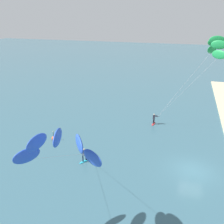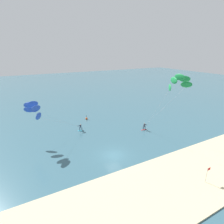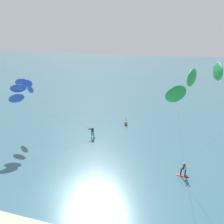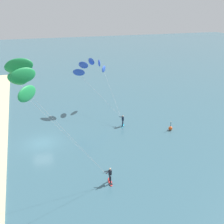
{
  "view_description": "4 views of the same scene",
  "coord_description": "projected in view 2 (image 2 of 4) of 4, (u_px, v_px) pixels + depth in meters",
  "views": [
    {
      "loc": [
        -24.12,
        1.74,
        15.92
      ],
      "look_at": [
        5.24,
        10.74,
        3.59
      ],
      "focal_mm": 39.82,
      "sensor_mm": 36.0,
      "label": 1
    },
    {
      "loc": [
        -12.72,
        -23.18,
        16.95
      ],
      "look_at": [
        5.09,
        10.11,
        3.87
      ],
      "focal_mm": 28.83,
      "sensor_mm": 36.0,
      "label": 2
    },
    {
      "loc": [
        9.75,
        -17.12,
        15.13
      ],
      "look_at": [
        2.24,
        8.32,
        5.58
      ],
      "focal_mm": 37.98,
      "sensor_mm": 36.0,
      "label": 3
    },
    {
      "loc": [
        33.34,
        -1.47,
        16.86
      ],
      "look_at": [
        5.34,
        7.87,
        5.33
      ],
      "focal_mm": 44.53,
      "sensor_mm": 36.0,
      "label": 4
    }
  ],
  "objects": [
    {
      "name": "kitesurfer_mid_water",
      "position": [
        177.0,
        84.0,
        31.0
      ],
      "size": [
        6.25,
        8.81,
        13.14
      ],
      "color": "red",
      "rests_on": "ground"
    },
    {
      "name": "beach_flag",
      "position": [
        208.0,
        172.0,
        23.68
      ],
      "size": [
        0.57,
        0.05,
        2.2
      ],
      "color": "gray",
      "rests_on": "sand_strip"
    },
    {
      "name": "kitesurfer_nearshore",
      "position": [
        35.0,
        109.0,
        31.69
      ],
      "size": [
        11.37,
        6.19,
        8.57
      ],
      "color": "#23ADD1",
      "rests_on": "ground"
    },
    {
      "name": "sand_strip",
      "position": [
        151.0,
        193.0,
        22.39
      ],
      "size": [
        80.0,
        11.11,
        0.16
      ],
      "primitive_type": "cube",
      "color": "beige",
      "rests_on": "ground"
    },
    {
      "name": "ground_plane",
      "position": [
        114.0,
        155.0,
        30.53
      ],
      "size": [
        240.0,
        240.0,
        0.0
      ],
      "primitive_type": "plane",
      "color": "#386070"
    },
    {
      "name": "marker_buoy",
      "position": [
        87.0,
        118.0,
        46.11
      ],
      "size": [
        0.56,
        0.56,
        1.38
      ],
      "color": "#EA5119",
      "rests_on": "ground"
    }
  ]
}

